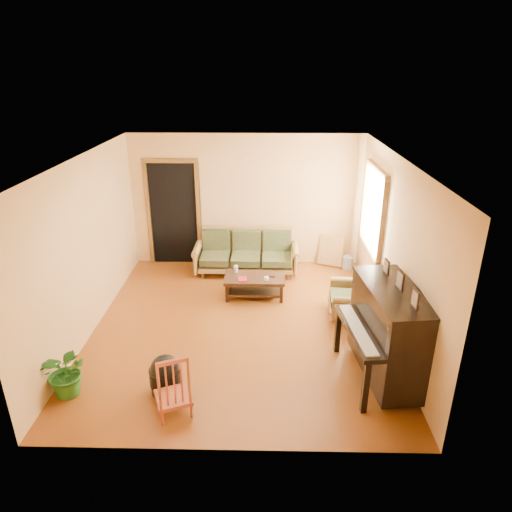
{
  "coord_description": "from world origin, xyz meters",
  "views": [
    {
      "loc": [
        0.38,
        -6.15,
        3.78
      ],
      "look_at": [
        0.24,
        0.2,
        1.1
      ],
      "focal_mm": 32.0,
      "sensor_mm": 36.0,
      "label": 1
    }
  ],
  "objects_px": {
    "sofa": "(246,253)",
    "red_chair": "(172,383)",
    "coffee_table": "(255,286)",
    "piano": "(389,335)",
    "potted_plant": "(67,372)",
    "footstool": "(166,378)",
    "armchair": "(349,294)",
    "ceramic_crock": "(347,263)"
  },
  "relations": [
    {
      "from": "piano",
      "to": "red_chair",
      "type": "xyz_separation_m",
      "value": [
        -2.62,
        -0.72,
        -0.22
      ]
    },
    {
      "from": "coffee_table",
      "to": "ceramic_crock",
      "type": "xyz_separation_m",
      "value": [
        1.82,
        1.21,
        -0.06
      ]
    },
    {
      "from": "coffee_table",
      "to": "red_chair",
      "type": "xyz_separation_m",
      "value": [
        -0.88,
        -2.93,
        0.23
      ]
    },
    {
      "from": "sofa",
      "to": "red_chair",
      "type": "xyz_separation_m",
      "value": [
        -0.68,
        -3.91,
        -0.0
      ]
    },
    {
      "from": "coffee_table",
      "to": "ceramic_crock",
      "type": "distance_m",
      "value": 2.18
    },
    {
      "from": "coffee_table",
      "to": "piano",
      "type": "distance_m",
      "value": 2.85
    },
    {
      "from": "ceramic_crock",
      "to": "potted_plant",
      "type": "bearing_deg",
      "value": -136.42
    },
    {
      "from": "coffee_table",
      "to": "red_chair",
      "type": "bearing_deg",
      "value": -106.65
    },
    {
      "from": "sofa",
      "to": "piano",
      "type": "relative_size",
      "value": 1.36
    },
    {
      "from": "armchair",
      "to": "footstool",
      "type": "height_order",
      "value": "armchair"
    },
    {
      "from": "potted_plant",
      "to": "ceramic_crock",
      "type": "bearing_deg",
      "value": 43.58
    },
    {
      "from": "armchair",
      "to": "ceramic_crock",
      "type": "relative_size",
      "value": 2.85
    },
    {
      "from": "red_chair",
      "to": "potted_plant",
      "type": "bearing_deg",
      "value": 145.5
    },
    {
      "from": "sofa",
      "to": "red_chair",
      "type": "height_order",
      "value": "sofa"
    },
    {
      "from": "footstool",
      "to": "coffee_table",
      "type": "bearing_deg",
      "value": 67.93
    },
    {
      "from": "sofa",
      "to": "ceramic_crock",
      "type": "height_order",
      "value": "sofa"
    },
    {
      "from": "coffee_table",
      "to": "piano",
      "type": "bearing_deg",
      "value": -51.65
    },
    {
      "from": "sofa",
      "to": "coffee_table",
      "type": "height_order",
      "value": "sofa"
    },
    {
      "from": "footstool",
      "to": "potted_plant",
      "type": "xyz_separation_m",
      "value": [
        -1.18,
        -0.08,
        0.14
      ]
    },
    {
      "from": "coffee_table",
      "to": "armchair",
      "type": "bearing_deg",
      "value": -21.56
    },
    {
      "from": "coffee_table",
      "to": "footstool",
      "type": "height_order",
      "value": "same"
    },
    {
      "from": "sofa",
      "to": "potted_plant",
      "type": "distance_m",
      "value": 4.15
    },
    {
      "from": "armchair",
      "to": "piano",
      "type": "distance_m",
      "value": 1.64
    },
    {
      "from": "armchair",
      "to": "ceramic_crock",
      "type": "height_order",
      "value": "armchair"
    },
    {
      "from": "sofa",
      "to": "footstool",
      "type": "distance_m",
      "value": 3.65
    },
    {
      "from": "ceramic_crock",
      "to": "armchair",
      "type": "bearing_deg",
      "value": -99.06
    },
    {
      "from": "ceramic_crock",
      "to": "sofa",
      "type": "bearing_deg",
      "value": -173.62
    },
    {
      "from": "coffee_table",
      "to": "potted_plant",
      "type": "height_order",
      "value": "potted_plant"
    },
    {
      "from": "coffee_table",
      "to": "armchair",
      "type": "xyz_separation_m",
      "value": [
        1.53,
        -0.61,
        0.18
      ]
    },
    {
      "from": "sofa",
      "to": "potted_plant",
      "type": "xyz_separation_m",
      "value": [
        -2.03,
        -3.62,
        -0.09
      ]
    },
    {
      "from": "footstool",
      "to": "ceramic_crock",
      "type": "distance_m",
      "value": 4.73
    },
    {
      "from": "piano",
      "to": "ceramic_crock",
      "type": "height_order",
      "value": "piano"
    },
    {
      "from": "footstool",
      "to": "potted_plant",
      "type": "relative_size",
      "value": 0.61
    },
    {
      "from": "armchair",
      "to": "potted_plant",
      "type": "distance_m",
      "value": 4.26
    },
    {
      "from": "piano",
      "to": "footstool",
      "type": "xyz_separation_m",
      "value": [
        -2.78,
        -0.35,
        -0.45
      ]
    },
    {
      "from": "coffee_table",
      "to": "ceramic_crock",
      "type": "bearing_deg",
      "value": 33.51
    },
    {
      "from": "armchair",
      "to": "red_chair",
      "type": "distance_m",
      "value": 3.34
    },
    {
      "from": "armchair",
      "to": "ceramic_crock",
      "type": "xyz_separation_m",
      "value": [
        0.29,
        1.81,
        -0.24
      ]
    },
    {
      "from": "coffee_table",
      "to": "piano",
      "type": "relative_size",
      "value": 0.72
    },
    {
      "from": "footstool",
      "to": "red_chair",
      "type": "bearing_deg",
      "value": -65.99
    },
    {
      "from": "piano",
      "to": "potted_plant",
      "type": "bearing_deg",
      "value": 179.56
    },
    {
      "from": "armchair",
      "to": "potted_plant",
      "type": "bearing_deg",
      "value": -146.94
    }
  ]
}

